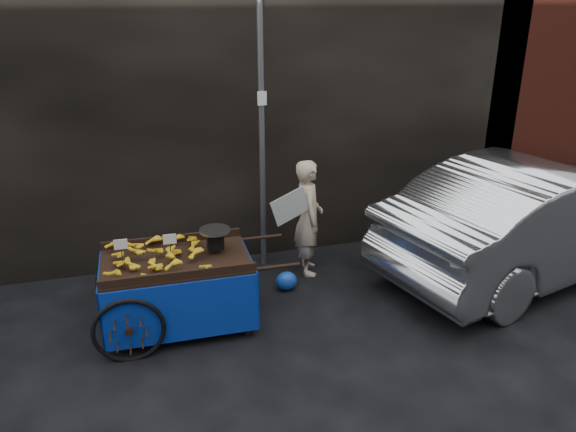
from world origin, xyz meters
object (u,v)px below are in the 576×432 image
object	(u,v)px
parked_car	(540,216)
vendor	(308,217)
banana_cart	(172,267)
plastic_bag	(286,281)

from	to	relation	value
parked_car	vendor	bearing A→B (deg)	60.45
banana_cart	vendor	bearing A→B (deg)	25.77
parked_car	banana_cart	bearing A→B (deg)	76.06
banana_cart	plastic_bag	bearing A→B (deg)	17.90
vendor	plastic_bag	size ratio (longest dim) A/B	5.71
plastic_bag	parked_car	size ratio (longest dim) A/B	0.06
parked_car	plastic_bag	bearing A→B (deg)	69.08
banana_cart	parked_car	xyz separation A→B (m)	(5.03, 0.09, 0.03)
banana_cart	plastic_bag	size ratio (longest dim) A/B	8.12
banana_cart	vendor	size ratio (longest dim) A/B	1.42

